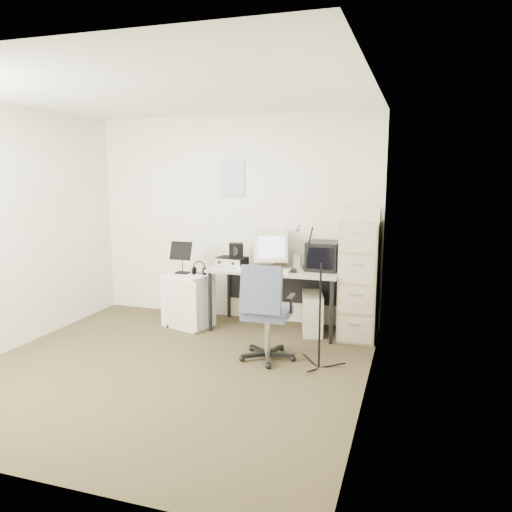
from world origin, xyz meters
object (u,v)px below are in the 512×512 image
(filing_cabinet, at_px, (360,280))
(side_cart, at_px, (188,300))
(office_chair, at_px, (267,311))
(desk, at_px, (276,299))

(filing_cabinet, xyz_separation_m, side_cart, (-1.97, -0.23, -0.33))
(office_chair, bearing_deg, side_cart, 148.01)
(desk, xyz_separation_m, office_chair, (0.18, -0.93, 0.12))
(filing_cabinet, bearing_deg, desk, -178.19)
(office_chair, height_order, side_cart, office_chair)
(filing_cabinet, height_order, side_cart, filing_cabinet)
(desk, distance_m, side_cart, 1.04)
(filing_cabinet, relative_size, office_chair, 1.34)
(filing_cabinet, distance_m, office_chair, 1.24)
(office_chair, relative_size, side_cart, 1.54)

